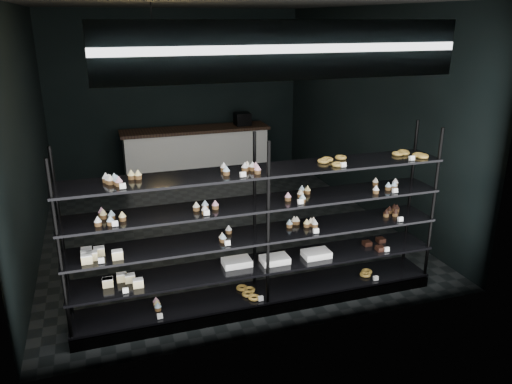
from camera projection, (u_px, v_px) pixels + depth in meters
room at (212, 121)px, 7.24m from camera, size 5.01×6.01×3.20m
display_shelf at (259, 253)px, 5.33m from camera, size 4.00×0.50×1.91m
signage at (289, 50)px, 4.24m from camera, size 3.30×0.05×0.50m
pendant_lamp at (155, 69)px, 5.79m from camera, size 0.30×0.30×0.88m
service_counter at (197, 152)px, 9.92m from camera, size 2.90×0.65×1.23m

